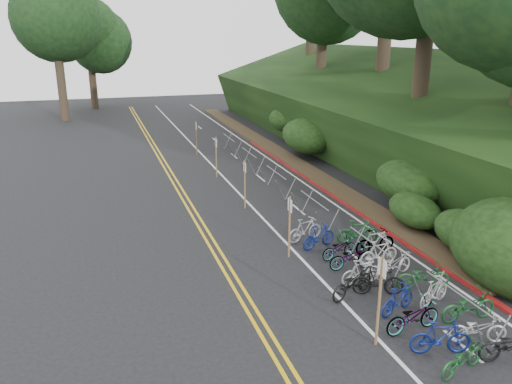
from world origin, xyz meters
TOP-DOWN VIEW (x-y plane):
  - ground at (0.00, 0.00)m, footprint 120.00×120.00m
  - road_markings at (0.63, 10.10)m, footprint 7.47×80.00m
  - red_curb at (5.70, 12.00)m, footprint 0.25×28.00m
  - embankment at (12.96, 19.04)m, footprint 14.30×48.14m
  - bike_rack_front at (3.36, -1.29)m, footprint 1.18×2.94m
  - bike_racks_rest at (3.00, 13.00)m, footprint 1.14×23.00m
  - signpost_near at (0.81, -1.17)m, footprint 0.08×0.40m
  - signposts_rest at (0.60, 14.00)m, footprint 0.08×18.40m
  - bike_front at (1.46, 1.47)m, footprint 1.34×2.04m
  - bike_valet at (3.03, 1.33)m, footprint 3.14×11.07m

SIDE VIEW (x-z plane):
  - ground at x=0.00m, z-range 0.00..0.00m
  - road_markings at x=0.63m, z-range 0.00..0.01m
  - red_curb at x=5.70m, z-range 0.00..0.10m
  - bike_valet at x=3.03m, z-range -0.04..1.02m
  - bike_front at x=1.46m, z-range 0.00..1.01m
  - bike_racks_rest at x=3.00m, z-range 0.27..1.44m
  - bike_rack_front at x=3.36m, z-range 0.28..1.54m
  - signposts_rest at x=0.60m, z-range 0.18..2.68m
  - signpost_near at x=0.81m, z-range 0.19..2.94m
  - embankment at x=12.96m, z-range -1.99..7.12m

